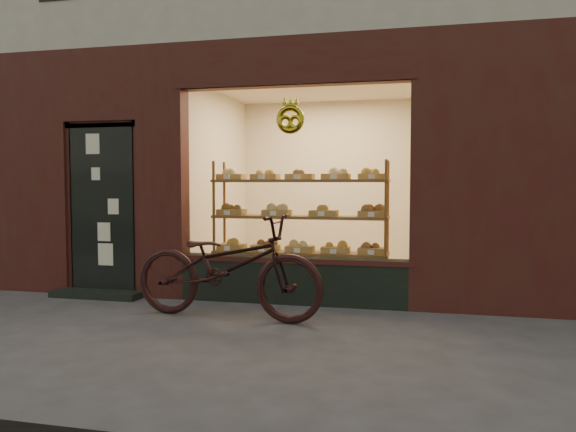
# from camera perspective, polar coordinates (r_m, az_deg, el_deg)

# --- Properties ---
(ground) EXTENTS (90.00, 90.00, 0.00)m
(ground) POSITION_cam_1_polar(r_m,az_deg,el_deg) (4.91, -10.63, -13.53)
(ground) COLOR #3E3E3E
(display_shelf) EXTENTS (2.20, 0.45, 1.70)m
(display_shelf) POSITION_cam_1_polar(r_m,az_deg,el_deg) (7.01, 1.23, -1.14)
(display_shelf) COLOR brown
(display_shelf) RESTS_ON ground
(bicycle) EXTENTS (2.16, 0.91, 1.10)m
(bicycle) POSITION_cam_1_polar(r_m,az_deg,el_deg) (5.94, -6.20, -5.09)
(bicycle) COLOR black
(bicycle) RESTS_ON ground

